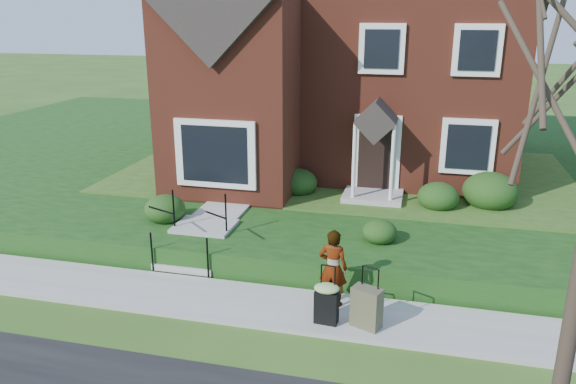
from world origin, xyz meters
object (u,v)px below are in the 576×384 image
(front_steps, at_px, (197,240))
(woman, at_px, (333,268))
(suitcase_black, at_px, (327,301))
(suitcase_olive, at_px, (367,307))

(front_steps, relative_size, woman, 1.30)
(front_steps, distance_m, suitcase_black, 4.10)
(woman, height_order, suitcase_black, woman)
(woman, distance_m, suitcase_black, 0.78)
(suitcase_olive, bearing_deg, suitcase_black, -154.89)
(front_steps, xyz_separation_m, woman, (3.43, -1.52, 0.38))
(woman, relative_size, suitcase_black, 1.38)
(woman, height_order, suitcase_olive, woman)
(suitcase_olive, bearing_deg, front_steps, 174.41)
(suitcase_black, height_order, suitcase_olive, suitcase_olive)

